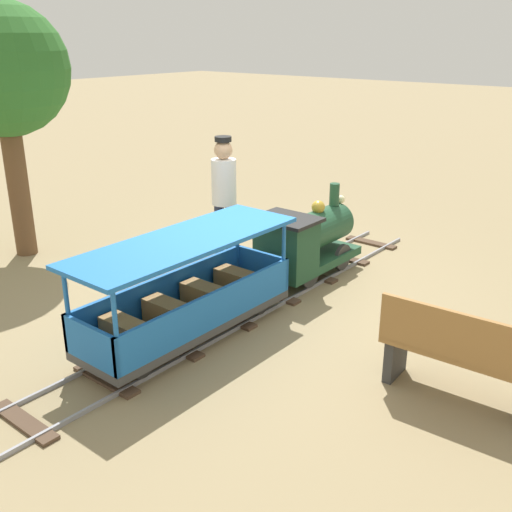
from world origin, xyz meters
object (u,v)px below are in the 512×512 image
at_px(conductor_person, 224,192).
at_px(park_bench, 464,355).
at_px(locomotive, 306,240).
at_px(oak_tree_near, 2,72).
at_px(passenger_car, 188,298).

bearing_deg(conductor_person, park_bench, -16.98).
relative_size(conductor_person, park_bench, 1.23).
xyz_separation_m(locomotive, oak_tree_near, (-3.37, -1.62, 1.83)).
bearing_deg(locomotive, oak_tree_near, -154.30).
bearing_deg(oak_tree_near, conductor_person, 29.85).
xyz_separation_m(passenger_car, park_bench, (2.41, 0.61, -0.01)).
height_order(locomotive, park_bench, locomotive).
distance_m(locomotive, passenger_car, 1.93).
xyz_separation_m(locomotive, conductor_person, (-1.03, -0.28, 0.47)).
distance_m(locomotive, park_bench, 2.75).
height_order(locomotive, conductor_person, conductor_person).
bearing_deg(passenger_car, locomotive, 90.00).
bearing_deg(passenger_car, park_bench, 14.10).
distance_m(passenger_car, oak_tree_near, 3.87).
relative_size(locomotive, park_bench, 1.10).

